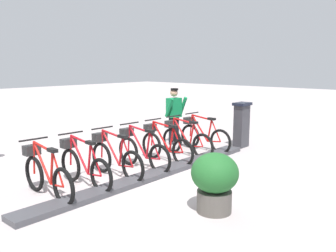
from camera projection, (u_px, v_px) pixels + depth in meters
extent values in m
plane|color=#BFB2B1|center=(155.00, 176.00, 7.60)|extent=(60.00, 60.00, 0.00)
cube|color=#47474C|center=(155.00, 174.00, 7.59)|extent=(0.44, 6.29, 0.10)
cube|color=#38383D|center=(241.00, 126.00, 10.21)|extent=(0.28, 0.44, 1.20)
cube|color=#194C8C|center=(237.00, 114.00, 10.25)|extent=(0.03, 0.30, 0.40)
cube|color=black|center=(242.00, 104.00, 10.10)|extent=(0.36, 0.52, 0.08)
torus|color=black|center=(220.00, 142.00, 9.42)|extent=(0.67, 0.10, 0.67)
torus|color=black|center=(190.00, 136.00, 10.14)|extent=(0.67, 0.10, 0.67)
cylinder|color=red|center=(200.00, 128.00, 9.86)|extent=(0.60, 0.07, 0.70)
cylinder|color=red|center=(210.00, 131.00, 9.63)|extent=(0.17, 0.05, 0.61)
cylinder|color=red|center=(202.00, 117.00, 9.76)|extent=(0.69, 0.08, 0.11)
cylinder|color=red|center=(214.00, 141.00, 9.57)|extent=(0.43, 0.05, 0.09)
cylinder|color=red|center=(216.00, 131.00, 9.48)|extent=(0.33, 0.05, 0.56)
cylinder|color=red|center=(191.00, 126.00, 10.07)|extent=(0.10, 0.04, 0.62)
cube|color=black|center=(212.00, 119.00, 9.53)|extent=(0.22, 0.11, 0.06)
cylinder|color=black|center=(192.00, 113.00, 9.98)|extent=(0.06, 0.54, 0.03)
cube|color=#2D2D2D|center=(189.00, 120.00, 10.10)|extent=(0.21, 0.29, 0.18)
torus|color=black|center=(203.00, 147.00, 8.84)|extent=(0.67, 0.10, 0.67)
torus|color=black|center=(172.00, 141.00, 9.56)|extent=(0.67, 0.10, 0.67)
cylinder|color=red|center=(182.00, 132.00, 9.28)|extent=(0.60, 0.07, 0.70)
cylinder|color=red|center=(192.00, 135.00, 9.05)|extent=(0.17, 0.05, 0.61)
cylinder|color=red|center=(183.00, 121.00, 9.18)|extent=(0.69, 0.08, 0.11)
cylinder|color=red|center=(196.00, 146.00, 8.99)|extent=(0.43, 0.05, 0.09)
cylinder|color=red|center=(198.00, 135.00, 8.90)|extent=(0.33, 0.05, 0.56)
cylinder|color=red|center=(173.00, 129.00, 9.49)|extent=(0.10, 0.04, 0.62)
cube|color=black|center=(194.00, 122.00, 8.95)|extent=(0.22, 0.11, 0.06)
cylinder|color=black|center=(174.00, 116.00, 9.41)|extent=(0.06, 0.54, 0.03)
cube|color=#2D2D2D|center=(171.00, 124.00, 9.52)|extent=(0.21, 0.29, 0.18)
torus|color=black|center=(183.00, 153.00, 8.26)|extent=(0.67, 0.10, 0.67)
torus|color=black|center=(152.00, 145.00, 8.98)|extent=(0.67, 0.10, 0.67)
cylinder|color=red|center=(161.00, 136.00, 8.70)|extent=(0.60, 0.07, 0.70)
cylinder|color=red|center=(171.00, 140.00, 8.47)|extent=(0.17, 0.05, 0.61)
cylinder|color=red|center=(163.00, 125.00, 8.61)|extent=(0.69, 0.08, 0.11)
cylinder|color=red|center=(176.00, 152.00, 8.41)|extent=(0.43, 0.05, 0.09)
cylinder|color=red|center=(178.00, 140.00, 8.32)|extent=(0.33, 0.05, 0.56)
cylinder|color=red|center=(152.00, 134.00, 8.91)|extent=(0.10, 0.04, 0.62)
cube|color=black|center=(173.00, 126.00, 8.37)|extent=(0.22, 0.11, 0.06)
cylinder|color=black|center=(153.00, 120.00, 8.83)|extent=(0.06, 0.54, 0.03)
cube|color=#2D2D2D|center=(150.00, 128.00, 8.94)|extent=(0.21, 0.29, 0.18)
torus|color=black|center=(160.00, 159.00, 7.68)|extent=(0.67, 0.10, 0.67)
torus|color=black|center=(128.00, 151.00, 8.40)|extent=(0.67, 0.10, 0.67)
cylinder|color=red|center=(138.00, 142.00, 8.12)|extent=(0.60, 0.07, 0.70)
cylinder|color=red|center=(148.00, 145.00, 7.89)|extent=(0.17, 0.05, 0.61)
cylinder|color=red|center=(139.00, 129.00, 8.03)|extent=(0.69, 0.08, 0.11)
cylinder|color=red|center=(153.00, 159.00, 7.83)|extent=(0.43, 0.05, 0.09)
cylinder|color=red|center=(155.00, 146.00, 7.74)|extent=(0.33, 0.05, 0.56)
cylinder|color=red|center=(129.00, 138.00, 8.33)|extent=(0.10, 0.04, 0.62)
cube|color=black|center=(150.00, 131.00, 7.79)|extent=(0.22, 0.11, 0.06)
cylinder|color=black|center=(129.00, 123.00, 8.25)|extent=(0.06, 0.54, 0.03)
cube|color=#2D2D2D|center=(127.00, 132.00, 8.36)|extent=(0.21, 0.29, 0.18)
torus|color=black|center=(133.00, 167.00, 7.10)|extent=(0.67, 0.10, 0.67)
torus|color=black|center=(102.00, 157.00, 7.82)|extent=(0.67, 0.10, 0.67)
cylinder|color=red|center=(111.00, 147.00, 7.54)|extent=(0.60, 0.07, 0.70)
cylinder|color=red|center=(121.00, 152.00, 7.31)|extent=(0.17, 0.05, 0.61)
cylinder|color=red|center=(112.00, 134.00, 7.45)|extent=(0.69, 0.08, 0.11)
cylinder|color=red|center=(126.00, 166.00, 7.25)|extent=(0.43, 0.05, 0.09)
cylinder|color=red|center=(128.00, 152.00, 7.16)|extent=(0.33, 0.05, 0.56)
cylinder|color=red|center=(102.00, 144.00, 7.75)|extent=(0.10, 0.04, 0.62)
cube|color=black|center=(123.00, 136.00, 7.21)|extent=(0.22, 0.11, 0.06)
cylinder|color=black|center=(102.00, 128.00, 7.67)|extent=(0.06, 0.54, 0.03)
cube|color=#2D2D2D|center=(100.00, 137.00, 7.78)|extent=(0.21, 0.29, 0.18)
torus|color=black|center=(101.00, 176.00, 6.52)|extent=(0.67, 0.10, 0.67)
torus|color=black|center=(71.00, 165.00, 7.24)|extent=(0.67, 0.10, 0.67)
cylinder|color=red|center=(79.00, 154.00, 6.96)|extent=(0.60, 0.07, 0.70)
cylinder|color=red|center=(89.00, 159.00, 6.73)|extent=(0.17, 0.05, 0.61)
cylinder|color=red|center=(80.00, 140.00, 6.87)|extent=(0.69, 0.08, 0.11)
cylinder|color=red|center=(95.00, 175.00, 6.67)|extent=(0.43, 0.05, 0.09)
cylinder|color=red|center=(96.00, 160.00, 6.58)|extent=(0.33, 0.05, 0.56)
cylinder|color=red|center=(71.00, 150.00, 7.17)|extent=(0.10, 0.04, 0.62)
cube|color=black|center=(91.00, 143.00, 6.63)|extent=(0.22, 0.11, 0.06)
cylinder|color=black|center=(71.00, 133.00, 7.09)|extent=(0.06, 0.54, 0.03)
cube|color=#2D2D2D|center=(68.00, 143.00, 7.20)|extent=(0.21, 0.29, 0.18)
torus|color=black|center=(63.00, 187.00, 5.94)|extent=(0.67, 0.10, 0.67)
torus|color=black|center=(34.00, 174.00, 6.66)|extent=(0.67, 0.10, 0.67)
cylinder|color=red|center=(42.00, 163.00, 6.38)|extent=(0.60, 0.07, 0.70)
cylinder|color=red|center=(52.00, 168.00, 6.15)|extent=(0.17, 0.05, 0.61)
cylinder|color=red|center=(43.00, 147.00, 6.29)|extent=(0.69, 0.08, 0.11)
cylinder|color=red|center=(57.00, 186.00, 6.09)|extent=(0.43, 0.05, 0.09)
cylinder|color=red|center=(58.00, 169.00, 6.00)|extent=(0.33, 0.05, 0.56)
cylinder|color=red|center=(34.00, 158.00, 6.59)|extent=(0.10, 0.04, 0.62)
cube|color=black|center=(52.00, 150.00, 6.05)|extent=(0.22, 0.11, 0.06)
cylinder|color=black|center=(34.00, 139.00, 6.51)|extent=(0.06, 0.54, 0.03)
cube|color=#2D2D2D|center=(32.00, 150.00, 6.62)|extent=(0.21, 0.29, 0.18)
cube|color=white|center=(178.00, 143.00, 10.63)|extent=(0.27, 0.15, 0.10)
cube|color=white|center=(170.00, 143.00, 10.58)|extent=(0.27, 0.15, 0.10)
cylinder|color=black|center=(176.00, 130.00, 10.60)|extent=(0.15, 0.15, 0.82)
cylinder|color=black|center=(171.00, 131.00, 10.48)|extent=(0.15, 0.15, 0.82)
cube|color=#148648|center=(174.00, 108.00, 10.43)|extent=(0.32, 0.43, 0.56)
cylinder|color=#148648|center=(183.00, 106.00, 10.51)|extent=(0.35, 0.15, 0.57)
cylinder|color=#148648|center=(169.00, 108.00, 10.18)|extent=(0.35, 0.15, 0.57)
sphere|color=tan|center=(174.00, 93.00, 10.35)|extent=(0.22, 0.22, 0.22)
cylinder|color=black|center=(174.00, 89.00, 10.32)|extent=(0.22, 0.22, 0.06)
cylinder|color=#59544C|center=(214.00, 201.00, 5.75)|extent=(0.56, 0.56, 0.35)
ellipsoid|color=#24692B|center=(215.00, 173.00, 5.66)|extent=(0.76, 0.76, 0.64)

